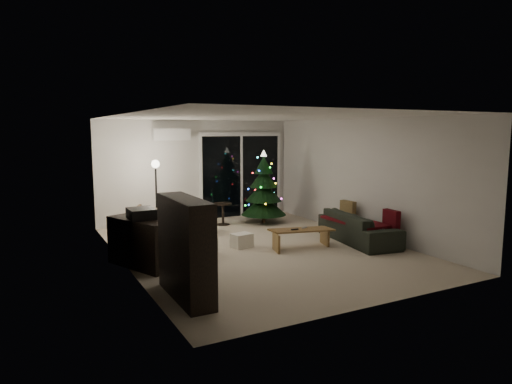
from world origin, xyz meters
TOP-DOWN VIEW (x-y plane):
  - room at (0.46, 1.49)m, footprint 6.50×7.51m
  - bookshelf at (-2.25, -1.83)m, footprint 0.51×1.39m
  - media_cabinet at (-2.25, -0.12)m, footprint 0.95×1.37m
  - stereo at (-2.25, -0.12)m, footprint 0.41×0.48m
  - armchair at (-1.57, 1.57)m, footprint 1.04×1.05m
  - ottoman at (-0.56, 1.81)m, footprint 0.52×0.52m
  - cardboard_box_a at (-1.04, 0.13)m, footprint 0.47×0.42m
  - cardboard_box_b at (-0.24, 0.25)m, footprint 0.42×0.35m
  - side_table at (0.29, 2.35)m, footprint 0.53×0.53m
  - floor_lamp at (-1.32, 2.32)m, footprint 0.25×0.25m
  - sofa at (2.05, -0.46)m, footprint 1.10×2.13m
  - sofa_throw at (1.95, -0.46)m, footprint 0.63×1.46m
  - cushion_a at (2.30, 0.19)m, footprint 0.15×0.40m
  - cushion_b at (2.30, -1.11)m, footprint 0.14×0.40m
  - coffee_table at (0.74, -0.35)m, footprint 1.24×0.69m
  - remote_a at (0.59, -0.35)m, footprint 0.15×0.04m
  - remote_b at (0.84, -0.30)m, footprint 0.14×0.08m
  - christmas_tree at (1.28, 2.14)m, footprint 1.38×1.38m

SIDE VIEW (x-z plane):
  - cardboard_box_b at x=-0.24m, z-range 0.00..0.26m
  - cardboard_box_a at x=-1.04m, z-range 0.00..0.28m
  - coffee_table at x=0.74m, z-range 0.00..0.37m
  - ottoman at x=-0.56m, z-range 0.00..0.44m
  - side_table at x=0.29m, z-range 0.00..0.53m
  - sofa at x=2.05m, z-range 0.00..0.59m
  - armchair at x=-1.57m, z-range 0.00..0.73m
  - remote_a at x=0.59m, z-range 0.37..0.39m
  - remote_b at x=0.84m, z-range 0.37..0.39m
  - media_cabinet at x=-2.25m, z-range 0.00..0.80m
  - sofa_throw at x=1.95m, z-range 0.40..0.45m
  - cushion_a at x=2.30m, z-range 0.34..0.73m
  - cushion_b at x=2.30m, z-range 0.34..0.73m
  - bookshelf at x=-2.25m, z-range 0.00..1.36m
  - floor_lamp at x=-1.32m, z-range 0.00..1.54m
  - christmas_tree at x=1.28m, z-range 0.00..1.78m
  - stereo at x=-2.25m, z-range 0.80..0.98m
  - room at x=0.46m, z-range -0.28..2.32m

